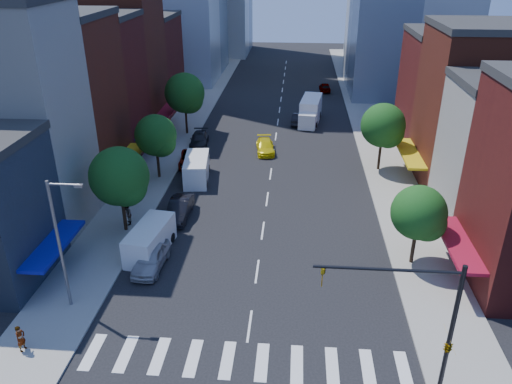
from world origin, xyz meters
TOP-DOWN VIEW (x-y plane):
  - ground at (0.00, 0.00)m, footprint 220.00×220.00m
  - sidewalk_left at (-12.50, 40.00)m, footprint 5.00×120.00m
  - sidewalk_right at (12.50, 40.00)m, footprint 5.00×120.00m
  - crosswalk at (0.00, -3.00)m, footprint 19.00×3.00m
  - bldg_left_1 at (-21.00, 12.00)m, footprint 12.00×8.00m
  - bldg_left_2 at (-21.00, 20.50)m, footprint 12.00×9.00m
  - bldg_left_3 at (-21.00, 29.00)m, footprint 12.00×8.00m
  - bldg_left_4 at (-21.00, 37.50)m, footprint 12.00×9.00m
  - bldg_left_5 at (-21.00, 47.00)m, footprint 12.00×10.00m
  - bldg_right_2 at (21.00, 24.00)m, footprint 12.00×10.00m
  - bldg_right_3 at (21.00, 34.00)m, footprint 12.00×10.00m
  - traffic_signal at (9.94, -4.50)m, footprint 7.24×2.24m
  - streetlight at (-11.81, 1.00)m, footprint 2.25×0.25m
  - tree_left_near at (-11.35, 10.92)m, footprint 4.80×4.80m
  - tree_left_mid at (-11.35, 21.92)m, footprint 4.20×4.20m
  - tree_left_far at (-11.35, 35.92)m, footprint 5.00×5.00m
  - tree_right_near at (11.65, 7.92)m, footprint 4.00×4.00m
  - tree_right_far at (11.65, 25.92)m, footprint 4.60×4.60m
  - parked_car_front at (-7.88, 5.88)m, footprint 2.16×4.87m
  - parked_car_second at (-7.50, 13.75)m, footprint 1.75×4.99m
  - parked_car_third at (-8.88, 25.68)m, footprint 3.02×5.51m
  - parked_car_rear at (-9.14, 32.04)m, footprint 2.46×5.21m
  - cargo_van_near at (-8.50, 7.73)m, footprint 2.93×5.74m
  - cargo_van_far at (-7.48, 21.75)m, footprint 2.91×5.95m
  - taxi at (-1.00, 30.36)m, footprint 2.62×5.14m
  - traffic_car_oncoming at (2.87, 41.49)m, footprint 2.13×4.79m
  - traffic_car_far at (7.18, 59.58)m, footprint 1.93×4.36m
  - box_truck at (4.42, 42.49)m, footprint 3.37×8.31m
  - pedestrian_near at (-13.03, -3.31)m, footprint 0.53×0.70m
  - pedestrian_far at (-11.57, 11.89)m, footprint 0.90×1.04m

SIDE VIEW (x-z plane):
  - ground at x=0.00m, z-range 0.00..0.00m
  - crosswalk at x=0.00m, z-range 0.00..0.01m
  - sidewalk_left at x=-12.50m, z-range 0.00..0.15m
  - sidewalk_right at x=12.50m, z-range 0.00..0.15m
  - taxi at x=-1.00m, z-range 0.00..1.43m
  - traffic_car_far at x=7.18m, z-range 0.00..1.46m
  - parked_car_third at x=-8.88m, z-range 0.00..1.46m
  - parked_car_rear at x=-9.14m, z-range 0.00..1.47m
  - traffic_car_oncoming at x=2.87m, z-range 0.00..1.53m
  - parked_car_front at x=-7.88m, z-range 0.00..1.63m
  - parked_car_second at x=-7.50m, z-range 0.00..1.64m
  - pedestrian_near at x=-13.03m, z-range 0.15..1.86m
  - pedestrian_far at x=-11.57m, z-range 0.15..1.99m
  - cargo_van_near at x=-8.50m, z-range -0.01..2.33m
  - cargo_van_far at x=-7.48m, z-range -0.01..2.43m
  - box_truck at x=4.42m, z-range -0.09..3.16m
  - traffic_signal at x=9.94m, z-range 0.16..8.16m
  - tree_right_near at x=11.65m, z-range 1.09..7.29m
  - tree_left_mid at x=-11.35m, z-range 1.20..7.85m
  - tree_right_far at x=11.65m, z-range 1.26..8.46m
  - tree_left_near at x=-11.35m, z-range 1.22..8.52m
  - tree_left_far at x=-11.35m, z-range 1.33..9.08m
  - streetlight at x=-11.81m, z-range 0.78..9.78m
  - bldg_left_5 at x=-21.00m, z-range 0.00..13.00m
  - bldg_right_3 at x=21.00m, z-range 0.00..13.00m
  - bldg_left_3 at x=-21.00m, z-range 0.00..15.00m
  - bldg_right_2 at x=21.00m, z-range 0.00..15.00m
  - bldg_left_2 at x=-21.00m, z-range 0.00..16.00m
  - bldg_left_4 at x=-21.00m, z-range 0.00..17.00m
  - bldg_left_1 at x=-21.00m, z-range 0.00..18.00m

